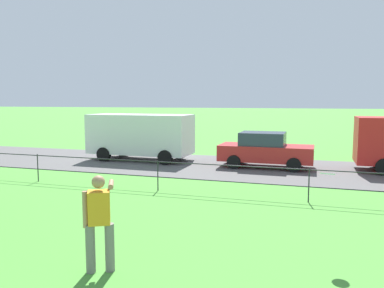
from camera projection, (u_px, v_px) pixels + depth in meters
name	position (u px, v px, depth m)	size (l,w,h in m)	color
street_strip	(254.00, 168.00, 16.65)	(80.00, 6.12, 0.01)	#565454
park_fence	(229.00, 174.00, 11.66)	(32.82, 0.04, 1.00)	#232328
person_thrower	(99.00, 220.00, 6.46)	(0.46, 0.87, 1.67)	slate
frisbee	(328.00, 174.00, 7.09)	(0.32, 0.32, 0.07)	white
panel_van_left	(141.00, 134.00, 18.70)	(5.03, 2.15, 2.24)	white
car_red_far_left	(265.00, 150.00, 16.69)	(4.01, 1.84, 1.54)	red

